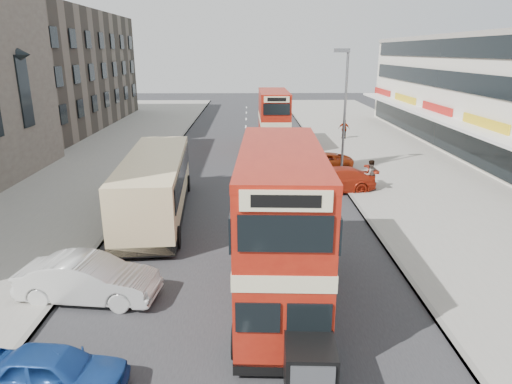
% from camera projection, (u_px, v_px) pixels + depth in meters
% --- Properties ---
extents(ground, '(160.00, 160.00, 0.00)m').
position_uv_depth(ground, '(239.00, 330.00, 13.58)').
color(ground, '#28282B').
rests_on(ground, ground).
extents(road_surface, '(12.00, 90.00, 0.01)m').
position_uv_depth(road_surface, '(244.00, 167.00, 32.68)').
color(road_surface, '#28282B').
rests_on(road_surface, ground).
extents(pavement_right, '(12.00, 90.00, 0.15)m').
position_uv_depth(pavement_right, '(410.00, 165.00, 32.84)').
color(pavement_right, gray).
rests_on(pavement_right, ground).
extents(pavement_left, '(12.00, 90.00, 0.15)m').
position_uv_depth(pavement_left, '(77.00, 166.00, 32.48)').
color(pavement_left, gray).
rests_on(pavement_left, ground).
extents(kerb_left, '(0.20, 90.00, 0.16)m').
position_uv_depth(kerb_left, '(159.00, 166.00, 32.57)').
color(kerb_left, gray).
rests_on(kerb_left, ground).
extents(kerb_right, '(0.20, 90.00, 0.16)m').
position_uv_depth(kerb_right, '(329.00, 165.00, 32.75)').
color(kerb_right, gray).
rests_on(kerb_right, ground).
extents(brick_terrace, '(14.00, 28.00, 12.00)m').
position_uv_depth(brick_terrace, '(36.00, 71.00, 47.75)').
color(brick_terrace, '#66594C').
rests_on(brick_terrace, ground).
extents(street_lamp, '(1.00, 0.20, 8.12)m').
position_uv_depth(street_lamp, '(344.00, 102.00, 29.45)').
color(street_lamp, slate).
rests_on(street_lamp, ground).
extents(bus_main, '(2.83, 9.16, 5.00)m').
position_uv_depth(bus_main, '(280.00, 228.00, 14.32)').
color(bus_main, black).
rests_on(bus_main, ground).
extents(bus_second, '(2.38, 8.51, 4.69)m').
position_uv_depth(bus_second, '(274.00, 120.00, 37.87)').
color(bus_second, black).
rests_on(bus_second, ground).
extents(coach, '(3.52, 10.94, 2.85)m').
position_uv_depth(coach, '(155.00, 184.00, 22.48)').
color(coach, black).
rests_on(coach, ground).
extents(car_left_near, '(3.64, 1.71, 1.20)m').
position_uv_depth(car_left_near, '(54.00, 371.00, 10.92)').
color(car_left_near, '#1A4494').
rests_on(car_left_near, ground).
extents(car_left_front, '(4.73, 2.13, 1.51)m').
position_uv_depth(car_left_front, '(89.00, 279.00, 15.03)').
color(car_left_front, silver).
rests_on(car_left_front, ground).
extents(car_right_a, '(5.10, 2.51, 1.42)m').
position_uv_depth(car_right_a, '(334.00, 180.00, 26.72)').
color(car_right_a, '#AA2611').
rests_on(car_right_a, ground).
extents(car_right_b, '(4.16, 1.95, 1.15)m').
position_uv_depth(car_right_b, '(323.00, 161.00, 31.81)').
color(car_right_b, '#D14514').
rests_on(car_right_b, ground).
extents(pedestrian_near, '(0.75, 0.60, 1.79)m').
position_uv_depth(pedestrian_near, '(370.00, 175.00, 26.59)').
color(pedestrian_near, gray).
rests_on(pedestrian_near, pavement_right).
extents(pedestrian_far, '(1.11, 0.68, 1.77)m').
position_uv_depth(pedestrian_far, '(344.00, 129.00, 42.31)').
color(pedestrian_far, gray).
rests_on(pedestrian_far, pavement_right).
extents(cyclist, '(0.77, 1.65, 2.31)m').
position_uv_depth(cyclist, '(299.00, 163.00, 30.25)').
color(cyclist, gray).
rests_on(cyclist, ground).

